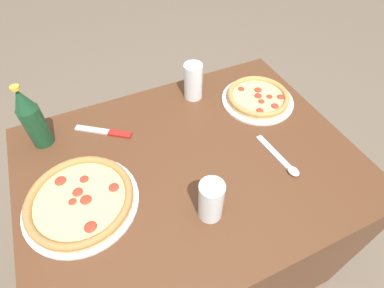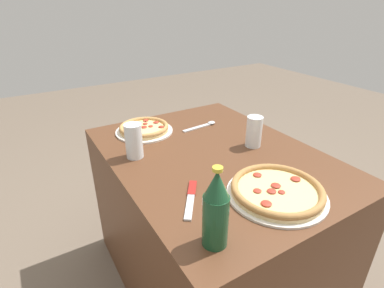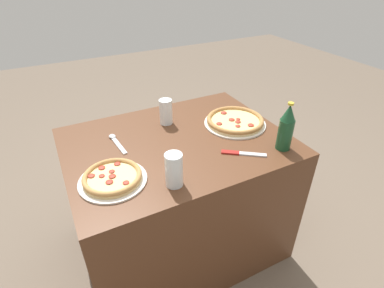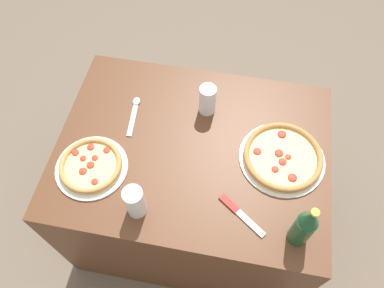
{
  "view_description": "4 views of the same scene",
  "coord_description": "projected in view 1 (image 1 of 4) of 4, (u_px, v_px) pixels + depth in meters",
  "views": [
    {
      "loc": [
        0.23,
        0.53,
        1.46
      ],
      "look_at": [
        -0.02,
        -0.04,
        0.75
      ],
      "focal_mm": 28.0,
      "sensor_mm": 36.0,
      "label": 1
    },
    {
      "loc": [
        0.88,
        -0.63,
        1.29
      ],
      "look_at": [
        -0.03,
        -0.09,
        0.77
      ],
      "focal_mm": 28.0,
      "sensor_mm": 36.0,
      "label": 2
    },
    {
      "loc": [
        -0.49,
        -1.11,
        1.47
      ],
      "look_at": [
        0.03,
        -0.1,
        0.75
      ],
      "focal_mm": 28.0,
      "sensor_mm": 36.0,
      "label": 3
    },
    {
      "loc": [
        0.13,
        -0.72,
        1.94
      ],
      "look_at": [
        0.0,
        -0.03,
        0.79
      ],
      "focal_mm": 35.0,
      "sensor_mm": 36.0,
      "label": 4
    }
  ],
  "objects": [
    {
      "name": "glass_mango_juice",
      "position": [
        211.0,
        202.0,
        0.78
      ],
      "size": [
        0.07,
        0.07,
        0.13
      ],
      "color": "white",
      "rests_on": "table"
    },
    {
      "name": "beer_bottle",
      "position": [
        32.0,
        118.0,
        0.91
      ],
      "size": [
        0.07,
        0.07,
        0.23
      ],
      "color": "#194728",
      "rests_on": "table"
    },
    {
      "name": "knife",
      "position": [
        106.0,
        132.0,
        1.02
      ],
      "size": [
        0.18,
        0.14,
        0.01
      ],
      "color": "maroon",
      "rests_on": "table"
    },
    {
      "name": "pizza_veggie",
      "position": [
        80.0,
        200.0,
        0.83
      ],
      "size": [
        0.32,
        0.32,
        0.04
      ],
      "color": "silver",
      "rests_on": "table"
    },
    {
      "name": "spoon",
      "position": [
        283.0,
        161.0,
        0.93
      ],
      "size": [
        0.04,
        0.19,
        0.01
      ],
      "color": "silver",
      "rests_on": "table"
    },
    {
      "name": "glass_red_wine",
      "position": [
        193.0,
        83.0,
        1.1
      ],
      "size": [
        0.07,
        0.07,
        0.14
      ],
      "color": "white",
      "rests_on": "table"
    },
    {
      "name": "pizza_margherita",
      "position": [
        258.0,
        97.0,
        1.11
      ],
      "size": [
        0.27,
        0.27,
        0.04
      ],
      "color": "silver",
      "rests_on": "table"
    },
    {
      "name": "table",
      "position": [
        191.0,
        216.0,
        1.21
      ],
      "size": [
        1.04,
        0.79,
        0.71
      ],
      "color": "#56331E",
      "rests_on": "ground_plane"
    },
    {
      "name": "ground_plane",
      "position": [
        191.0,
        250.0,
        1.47
      ],
      "size": [
        8.0,
        8.0,
        0.0
      ],
      "primitive_type": "plane",
      "color": "#6B5B4C"
    }
  ]
}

